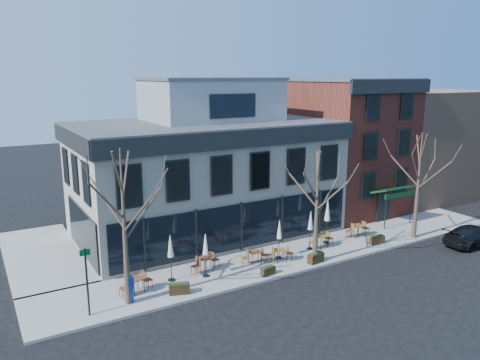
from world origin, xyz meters
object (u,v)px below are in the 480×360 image
parked_sedan (474,235)px  cafe_set_0 (136,283)px  call_box (131,288)px  umbrella_0 (170,248)px

parked_sedan → cafe_set_0: (-22.39, 4.46, -0.02)m
parked_sedan → cafe_set_0: parked_sedan is taller
parked_sedan → call_box: call_box is taller
call_box → cafe_set_0: 1.10m
call_box → umbrella_0: bearing=27.0°
cafe_set_0 → umbrella_0: 2.63m
call_box → umbrella_0: umbrella_0 is taller
parked_sedan → call_box: 23.20m
parked_sedan → umbrella_0: bearing=79.0°
cafe_set_0 → umbrella_0: bearing=11.8°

